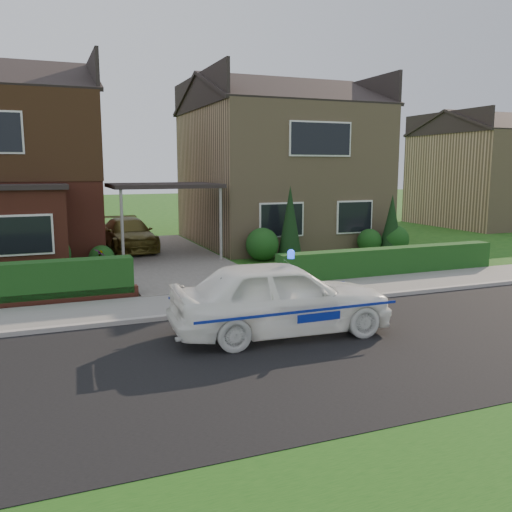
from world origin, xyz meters
TOP-DOWN VIEW (x-y plane):
  - ground at (0.00, 0.00)m, footprint 120.00×120.00m
  - road at (0.00, 0.00)m, footprint 60.00×6.00m
  - kerb at (0.00, 3.05)m, footprint 60.00×0.16m
  - sidewalk at (0.00, 4.10)m, footprint 60.00×2.00m
  - driveway at (0.00, 11.00)m, footprint 3.80×12.00m
  - house_right at (5.80, 13.99)m, footprint 7.50×8.06m
  - carport_link at (0.00, 10.95)m, footprint 3.80×3.00m
  - hedge_right at (5.80, 5.35)m, footprint 7.50×0.55m
  - shrub_left_mid at (-4.00, 9.30)m, footprint 1.32×1.32m
  - shrub_left_near at (-2.40, 9.60)m, footprint 0.84×0.84m
  - shrub_right_near at (3.20, 9.40)m, footprint 1.20×1.20m
  - shrub_right_mid at (7.80, 9.50)m, footprint 0.96×0.96m
  - shrub_right_far at (8.80, 9.20)m, footprint 1.08×1.08m
  - conifer_a at (4.20, 9.20)m, footprint 0.90×0.90m
  - conifer_b at (8.60, 9.20)m, footprint 0.90×0.90m
  - neighbour_right at (20.00, 16.00)m, footprint 6.50×7.00m
  - police_car at (0.25, 1.20)m, footprint 4.11×4.56m
  - driveway_car at (-1.00, 13.07)m, footprint 1.92×4.31m
  - potted_plant_a at (-4.47, 7.64)m, footprint 0.38×0.26m
  - potted_plant_b at (-3.82, 7.67)m, footprint 0.53×0.48m
  - potted_plant_c at (-2.50, 9.00)m, footprint 0.45×0.45m

SIDE VIEW (x-z plane):
  - ground at x=0.00m, z-range 0.00..0.00m
  - road at x=0.00m, z-range -0.01..0.01m
  - hedge_right at x=5.80m, z-range -0.40..0.40m
  - sidewalk at x=0.00m, z-range 0.00..0.10m
  - kerb at x=0.00m, z-range 0.00..0.12m
  - driveway at x=0.00m, z-range 0.00..0.12m
  - potted_plant_a at x=-4.47m, z-range 0.00..0.72m
  - potted_plant_b at x=-3.82m, z-range 0.00..0.79m
  - potted_plant_c at x=-2.50m, z-range 0.00..0.79m
  - shrub_left_near at x=-2.40m, z-range 0.00..0.84m
  - shrub_right_mid at x=7.80m, z-range 0.00..0.96m
  - shrub_right_far at x=8.80m, z-range 0.00..1.08m
  - shrub_right_near at x=3.20m, z-range 0.00..1.20m
  - shrub_left_mid at x=-4.00m, z-range 0.00..1.32m
  - driveway_car at x=-1.00m, z-range 0.12..1.35m
  - police_car at x=0.25m, z-range -0.08..1.61m
  - conifer_b at x=8.60m, z-range 0.00..2.20m
  - conifer_a at x=4.20m, z-range 0.00..2.60m
  - neighbour_right at x=20.00m, z-range 0.00..5.20m
  - carport_link at x=0.00m, z-range 1.27..4.04m
  - house_right at x=5.80m, z-range 0.04..7.29m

